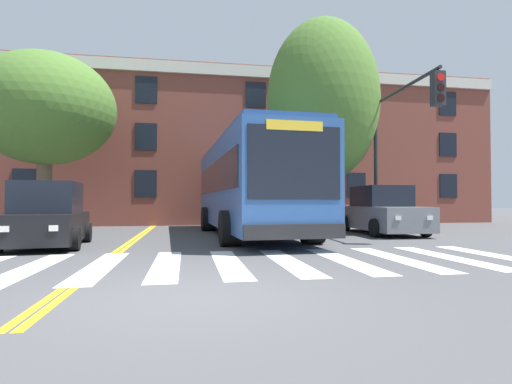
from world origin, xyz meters
The scene contains 12 objects.
ground_plane centered at (0.00, 0.00, 0.00)m, with size 120.00×120.00×0.00m, color #4C4C4F.
crosswalk centered at (0.82, 2.80, 0.00)m, with size 13.06×3.89×0.01m.
lane_line_yellow_inner centered at (-1.80, 16.80, 0.00)m, with size 0.12×36.00×0.01m, color gold.
lane_line_yellow_outer centered at (-1.64, 16.80, 0.00)m, with size 0.12×36.00×0.01m, color gold.
city_bus centered at (2.24, 9.34, 1.88)m, with size 3.38×11.28×3.49m.
car_black_near_lane centered at (-3.84, 6.52, 0.82)m, with size 2.27×3.83×1.81m.
car_grey_far_lane centered at (7.52, 9.20, 0.84)m, with size 2.29×4.89×1.87m.
car_red_behind_bus centered at (3.14, 19.01, 1.08)m, with size 2.57×4.86×2.26m.
traffic_light_near_corner centered at (7.27, 7.47, 3.79)m, with size 0.46×4.54×5.50m.
street_tree_curbside_large centered at (5.49, 10.28, 5.40)m, with size 5.11×5.23×8.81m.
street_tree_curbside_small centered at (-5.67, 11.77, 4.95)m, with size 7.63×7.83×7.19m.
building_facade centered at (3.62, 18.78, 4.35)m, with size 28.72×6.25×8.68m.
Camera 1 is at (-0.02, -5.40, 1.27)m, focal length 28.00 mm.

